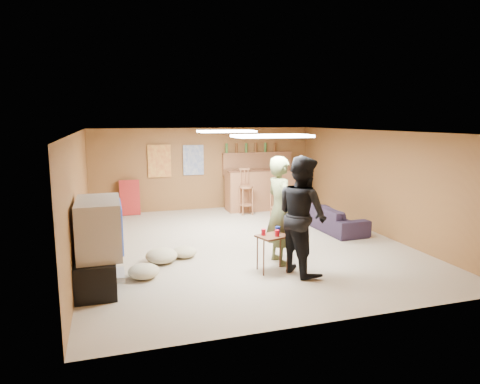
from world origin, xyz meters
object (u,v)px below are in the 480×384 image
object	(u,v)px
tv_body	(99,227)
person_olive	(280,210)
person_black	(302,215)
tray_table	(272,253)
bar_counter	(263,189)
sofa	(333,218)

from	to	relation	value
tv_body	person_olive	size ratio (longest dim) A/B	0.60
tv_body	person_black	distance (m)	3.07
person_black	tray_table	bearing A→B (deg)	56.98
person_olive	person_black	distance (m)	0.56
tv_body	person_black	xyz separation A→B (m)	(3.05, -0.31, 0.04)
person_olive	person_black	bearing A→B (deg)	-169.14
tv_body	person_olive	world-z (taller)	person_olive
bar_counter	sofa	bearing A→B (deg)	-73.50
person_olive	sofa	bearing A→B (deg)	-53.84
tv_body	tray_table	world-z (taller)	tv_body
bar_counter	person_black	distance (m)	4.90
tv_body	sofa	size ratio (longest dim) A/B	0.60
tv_body	bar_counter	size ratio (longest dim) A/B	0.55
tv_body	sofa	bearing A→B (deg)	21.69
tv_body	person_black	size ratio (longest dim) A/B	0.59
bar_counter	person_black	xyz separation A→B (m)	(-1.10, -4.76, 0.39)
tv_body	tray_table	size ratio (longest dim) A/B	1.84
tv_body	tray_table	xyz separation A→B (m)	(2.62, -0.14, -0.60)
tv_body	bar_counter	xyz separation A→B (m)	(4.15, 4.45, -0.35)
tv_body	tray_table	distance (m)	2.70
sofa	tray_table	size ratio (longest dim) A/B	3.07
tv_body	person_olive	bearing A→B (deg)	4.48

